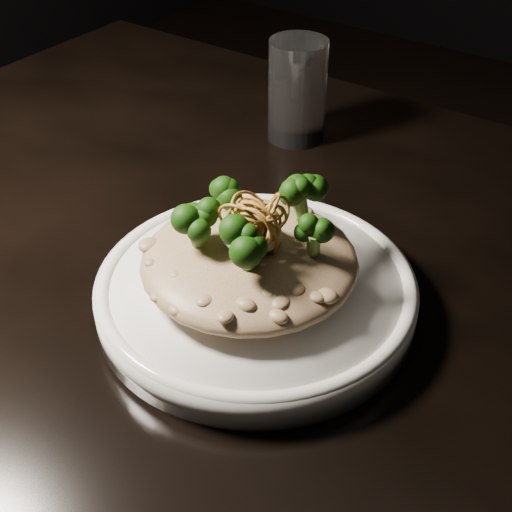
{
  "coord_description": "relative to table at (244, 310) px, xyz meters",
  "views": [
    {
      "loc": [
        0.33,
        -0.45,
        1.16
      ],
      "look_at": [
        0.06,
        -0.06,
        0.81
      ],
      "focal_mm": 50.0,
      "sensor_mm": 36.0,
      "label": 1
    }
  ],
  "objects": [
    {
      "name": "plate",
      "position": [
        0.06,
        -0.06,
        0.1
      ],
      "size": [
        0.27,
        0.27,
        0.03
      ],
      "primitive_type": "cylinder",
      "color": "white",
      "rests_on": "table"
    },
    {
      "name": "risotto",
      "position": [
        0.06,
        -0.07,
        0.13
      ],
      "size": [
        0.18,
        0.18,
        0.04
      ],
      "primitive_type": "ellipsoid",
      "color": "brown",
      "rests_on": "plate"
    },
    {
      "name": "shallots",
      "position": [
        0.07,
        -0.07,
        0.18
      ],
      "size": [
        0.06,
        0.06,
        0.04
      ],
      "primitive_type": null,
      "color": "brown",
      "rests_on": "cheese"
    },
    {
      "name": "drinking_glass",
      "position": [
        -0.08,
        0.22,
        0.14
      ],
      "size": [
        0.09,
        0.09,
        0.12
      ],
      "primitive_type": "cylinder",
      "rotation": [
        0.0,
        0.0,
        0.38
      ],
      "color": "silver",
      "rests_on": "table"
    },
    {
      "name": "cheese",
      "position": [
        0.06,
        -0.06,
        0.16
      ],
      "size": [
        0.05,
        0.05,
        0.01
      ],
      "primitive_type": "ellipsoid",
      "color": "white",
      "rests_on": "risotto"
    },
    {
      "name": "table",
      "position": [
        0.0,
        0.0,
        0.0
      ],
      "size": [
        1.1,
        0.8,
        0.75
      ],
      "color": "black",
      "rests_on": "ground"
    },
    {
      "name": "broccoli",
      "position": [
        0.06,
        -0.06,
        0.17
      ],
      "size": [
        0.12,
        0.12,
        0.04
      ],
      "primitive_type": null,
      "color": "black",
      "rests_on": "risotto"
    }
  ]
}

